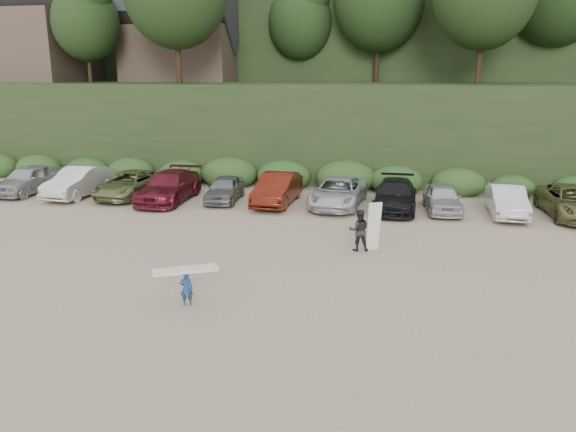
# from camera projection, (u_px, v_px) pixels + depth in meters

# --- Properties ---
(ground) EXTENTS (120.00, 120.00, 0.00)m
(ground) POSITION_uv_depth(u_px,v_px,m) (267.00, 273.00, 19.70)
(ground) COLOR tan
(ground) RESTS_ON ground
(hillside_backdrop) EXTENTS (90.00, 41.50, 28.00)m
(hillside_backdrop) POSITION_uv_depth(u_px,v_px,m) (352.00, 20.00, 51.00)
(hillside_backdrop) COLOR black
(hillside_backdrop) RESTS_ON ground
(parked_cars) EXTENTS (39.59, 6.04, 1.65)m
(parked_cars) POSITION_uv_depth(u_px,v_px,m) (336.00, 193.00, 28.91)
(parked_cars) COLOR #A5A4A9
(parked_cars) RESTS_ON ground
(child_surfer) EXTENTS (1.96, 1.37, 1.16)m
(child_surfer) POSITION_uv_depth(u_px,v_px,m) (186.00, 280.00, 16.84)
(child_surfer) COLOR navy
(child_surfer) RESTS_ON ground
(adult_surfer) EXTENTS (1.31, 0.76, 1.96)m
(adult_surfer) POSITION_uv_depth(u_px,v_px,m) (360.00, 230.00, 21.92)
(adult_surfer) COLOR black
(adult_surfer) RESTS_ON ground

